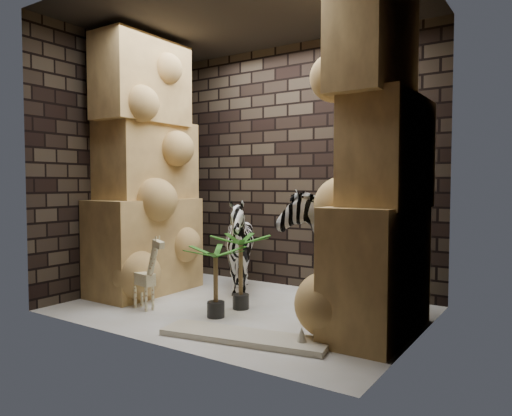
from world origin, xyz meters
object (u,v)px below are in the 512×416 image
Objects in this scene: zebra_right at (331,238)px; surfboard at (244,337)px; zebra_left at (240,251)px; palm_front at (241,271)px; giraffe_toy at (144,271)px; palm_back at (216,281)px.

zebra_right is 1.03× the size of surfboard.
zebra_left is 1.65m from surfboard.
surfboard is at bearing -53.11° from palm_front.
giraffe_toy is (-1.60, -1.05, -0.34)m from zebra_right.
giraffe_toy is at bearing 160.63° from surfboard.
zebra_right reaches higher than giraffe_toy.
giraffe_toy is at bearing -155.77° from zebra_right.
zebra_left is 1.15m from giraffe_toy.
giraffe_toy is 1.02× the size of palm_front.
zebra_right is 1.46m from surfboard.
palm_back is (0.80, 0.18, -0.05)m from giraffe_toy.
giraffe_toy is at bearing -146.07° from palm_front.
zebra_right is 1.17m from zebra_left.
giraffe_toy reaches higher than palm_back.
palm_back is at bearing -94.01° from palm_front.
zebra_left reaches higher than palm_front.
palm_front is (0.82, 0.55, -0.01)m from giraffe_toy.
palm_back is (-0.80, -0.87, -0.39)m from zebra_right.
palm_back is 0.49× the size of surfboard.
zebra_left is 1.43× the size of palm_front.
surfboard is at bearing -108.05° from zebra_right.
surfboard is (0.60, -0.39, -0.32)m from palm_back.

